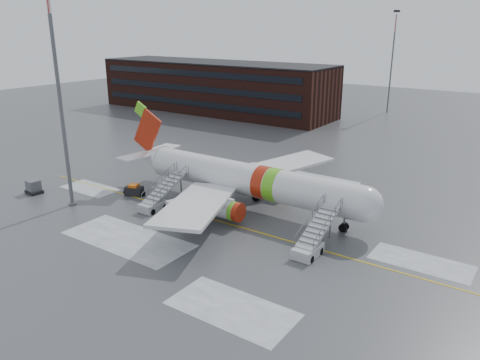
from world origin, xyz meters
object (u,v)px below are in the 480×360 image
Objects in this scene: airliner at (243,179)px; baggage_tractor at (134,191)px; airstair_fwd at (311,243)px; uld_container at (34,187)px; light_mast_near at (58,86)px; airstair_aft at (157,200)px; pushback_tug at (174,208)px.

airliner is 11.74× the size of baggage_tractor.
uld_container is (-37.27, -5.24, -0.26)m from airstair_fwd.
light_mast_near reaches higher than airstair_fwd.
airstair_aft is at bearing -140.21° from airliner.
pushback_tug is at bearing 1.98° from airstair_aft.
light_mast_near is at bearing 1.21° from uld_container.
airliner is 4.55× the size of airstair_aft.
baggage_tractor is 15.62m from light_mast_near.
airliner reaches higher than baggage_tractor.
pushback_tug is (2.60, 0.09, -0.45)m from airstair_aft.
airliner is 10.48m from airstair_aft.
airstair_aft is (-20.22, 0.00, 0.00)m from airstair_fwd.
airliner is 13.01× the size of pushback_tug.
airstair_fwd is 20.22m from airstair_aft.
airstair_fwd is at bearing 0.00° from airstair_aft.
airstair_aft is at bearing -178.02° from pushback_tug.
uld_container is (-17.05, -5.24, -0.26)m from airstair_aft.
airstair_fwd is 2.58× the size of baggage_tractor.
baggage_tractor is at bearing 169.48° from pushback_tug.
airliner is at bearing 34.05° from light_mast_near.
uld_container reaches higher than baggage_tractor.
uld_container is at bearing -178.79° from light_mast_near.
airstair_aft is at bearing 17.08° from uld_container.
pushback_tug is at bearing -10.52° from baggage_tractor.
airstair_aft is 3.47× the size of uld_container.
airstair_fwd and airstair_aft have the same top height.
airstair_fwd is 3.47× the size of uld_container.
light_mast_near is (7.72, 0.16, 13.45)m from uld_container.
airliner is at bearing 19.85° from baggage_tractor.
airstair_aft reaches higher than uld_container.
light_mast_near is at bearing -145.95° from airliner.
light_mast_near reaches higher than baggage_tractor.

